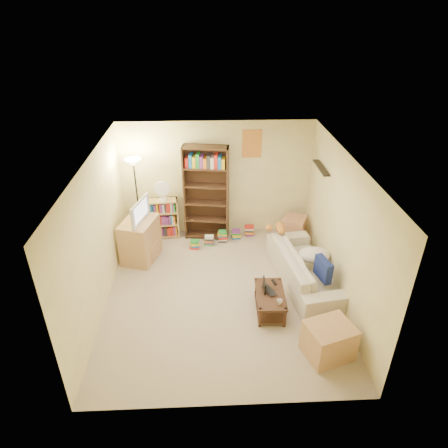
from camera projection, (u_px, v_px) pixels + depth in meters
The scene contains 19 objects.
room at pixel (221, 213), 6.33m from camera, with size 4.50×4.54×2.52m.
sofa at pixel (306, 268), 7.27m from camera, with size 1.15×2.27×0.63m, color beige.
navy_pillow at pixel (323, 269), 6.74m from camera, with size 0.42×0.13×0.38m, color navy.
cream_blanket at pixel (314, 255), 7.23m from camera, with size 0.58×0.42×0.25m, color silver.
tabby_cat at pixel (278, 228), 7.74m from camera, with size 0.50×0.23×0.17m.
coffee_table at pixel (270, 300), 6.62m from camera, with size 0.49×0.85×0.37m.
laptop at pixel (271, 290), 6.61m from camera, with size 0.32×0.38×0.03m, color black.
laptop_screen at pixel (264, 285), 6.56m from camera, with size 0.01×0.28×0.19m, color white.
mug at pixel (279, 302), 6.30m from camera, with size 0.11×0.11×0.08m, color silver.
tv_remote at pixel (274, 282), 6.79m from camera, with size 0.05×0.15×0.02m, color black.
tv_stand at pixel (140, 240), 7.90m from camera, with size 0.57×0.80×0.85m, color tan.
television at pixel (137, 211), 7.58m from camera, with size 0.31×0.76×0.44m, color black.
tall_bookshelf at pixel (206, 192), 8.31m from camera, with size 0.96×0.44×2.06m.
short_bookshelf at pixel (162, 219), 8.62m from camera, with size 0.72×0.34×0.89m.
desk_fan at pixel (162, 191), 8.25m from camera, with size 0.32×0.18×0.44m.
floor_lamp at pixel (135, 178), 7.82m from camera, with size 0.32×0.32×1.92m.
side_table at pixel (293, 229), 8.62m from camera, with size 0.46×0.46×0.52m, color tan.
end_cabinet at pixel (329, 340), 5.78m from camera, with size 0.65×0.54×0.54m, color tan.
book_stacks at pixel (224, 237), 8.62m from camera, with size 1.40×0.64×0.25m.
Camera 1 is at (-0.21, -5.58, 4.59)m, focal length 32.00 mm.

